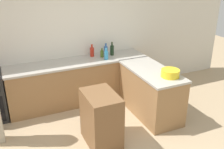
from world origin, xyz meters
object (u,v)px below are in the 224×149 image
Objects in this scene: mixing_bowl at (170,73)px; olive_oil_bottle at (102,54)px; wine_bottle_dark at (112,50)px; water_bottle_blue at (106,50)px; hot_sauce_bottle at (92,52)px; island_table at (101,119)px; dish_soap_bottle at (106,55)px.

olive_oil_bottle reaches higher than mixing_bowl.
wine_bottle_dark is (-0.44, 1.52, 0.05)m from mixing_bowl.
water_bottle_blue is at bearing 136.12° from wine_bottle_dark.
wine_bottle_dark is at bearing 106.27° from mixing_bowl.
water_bottle_blue is (0.32, 0.00, -0.01)m from hot_sauce_bottle.
island_table is 2.75× the size of mixing_bowl.
island_table is 1.93m from wine_bottle_dark.
dish_soap_bottle reaches higher than olive_oil_bottle.
water_bottle_blue is at bearing 0.73° from hot_sauce_bottle.
dish_soap_bottle is (-0.67, 1.31, 0.03)m from mixing_bowl.
mixing_bowl is 1.63m from olive_oil_bottle.
dish_soap_bottle is at bearing 63.75° from island_table.
wine_bottle_dark is (0.91, 1.60, 0.59)m from island_table.
olive_oil_bottle is (-0.70, 1.48, 0.01)m from mixing_bowl.
water_bottle_blue is 1.05× the size of dish_soap_bottle.
olive_oil_bottle is 0.81× the size of dish_soap_bottle.
island_table is 1.78m from olive_oil_bottle.
dish_soap_bottle is at bearing -111.56° from water_bottle_blue.
olive_oil_bottle is (0.66, 1.56, 0.55)m from island_table.
mixing_bowl is 1.58m from wine_bottle_dark.
water_bottle_blue is 0.85× the size of wine_bottle_dark.
hot_sauce_bottle is at bearing 124.00° from dish_soap_bottle.
dish_soap_bottle is at bearing 116.96° from mixing_bowl.
hot_sauce_bottle is (0.48, 1.69, 0.58)m from island_table.
hot_sauce_bottle is at bearing 142.20° from olive_oil_bottle.
dish_soap_bottle is at bearing -137.37° from wine_bottle_dark.
mixing_bowl is at bearing -73.73° from wine_bottle_dark.
mixing_bowl is 1.22× the size of hot_sauce_bottle.
olive_oil_bottle is 0.66× the size of wine_bottle_dark.
dish_soap_bottle reaches higher than island_table.
wine_bottle_dark reaches higher than water_bottle_blue.
mixing_bowl is 1.69× the size of olive_oil_bottle.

